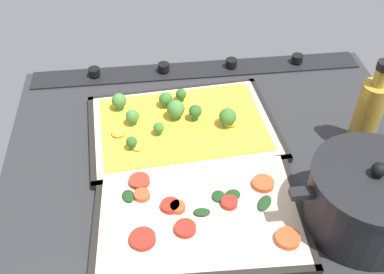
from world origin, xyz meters
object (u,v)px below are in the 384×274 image
veggie_pizza_back (199,211)px  oil_bottle (368,112)px  cooking_pot (367,199)px  baking_tray_back (199,214)px  broccoli_pizza (181,123)px  baking_tray_front (183,129)px

veggie_pizza_back → oil_bottle: 38.94cm
cooking_pot → oil_bottle: oil_bottle is taller
baking_tray_back → cooking_pot: (-27.46, 4.69, 5.68)cm
broccoli_pizza → baking_tray_back: (-0.91, 23.22, -1.32)cm
broccoli_pizza → cooking_pot: cooking_pot is taller
baking_tray_back → veggie_pizza_back: size_ratio=1.07×
baking_tray_front → broccoli_pizza: bearing=-34.2°
baking_tray_front → oil_bottle: bearing=167.2°
baking_tray_back → oil_bottle: bearing=-157.3°
cooking_pot → veggie_pizza_back: bearing=-9.7°
broccoli_pizza → oil_bottle: (-36.26, 8.40, 6.30)cm
veggie_pizza_back → broccoli_pizza: bearing=-87.7°
baking_tray_back → oil_bottle: oil_bottle is taller
baking_tray_back → veggie_pizza_back: bearing=120.2°
baking_tray_back → veggie_pizza_back: veggie_pizza_back is taller
broccoli_pizza → veggie_pizza_back: 23.27cm
broccoli_pizza → cooking_pot: 40.04cm
baking_tray_front → oil_bottle: 37.53cm
cooking_pot → baking_tray_front: bearing=-44.7°
broccoli_pizza → veggie_pizza_back: (-0.92, 23.24, -0.59)cm
broccoli_pizza → oil_bottle: bearing=166.9°
baking_tray_front → baking_tray_back: same height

